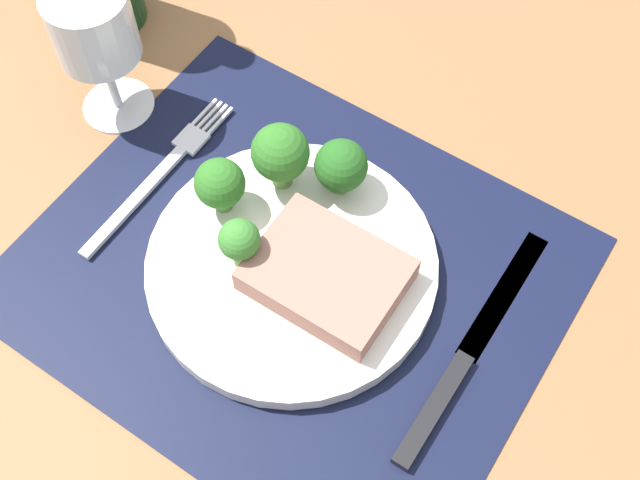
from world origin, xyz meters
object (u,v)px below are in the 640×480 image
Objects in this scene: fork at (160,173)px; wine_glass at (95,33)px; steak at (329,271)px; knife at (462,362)px; plate at (292,266)px.

wine_glass is (-8.30, 4.04, 8.78)cm from fork.
wine_glass reaches higher than steak.
knife is (12.02, 0.20, -2.50)cm from steak.
steak is at bearing -10.90° from wine_glass.
knife is at bearing 0.93° from steak.
plate reaches higher than fork.
fork is at bearing -25.94° from wine_glass.
steak is 27.79cm from wine_glass.
fork is at bearing 176.60° from steak.
fork is (-14.96, 1.42, -0.55)cm from plate.
steak reaches higher than plate.
steak is 0.50× the size of knife.
steak reaches higher than knife.
plate is 15.38cm from knife.
plate reaches higher than knife.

